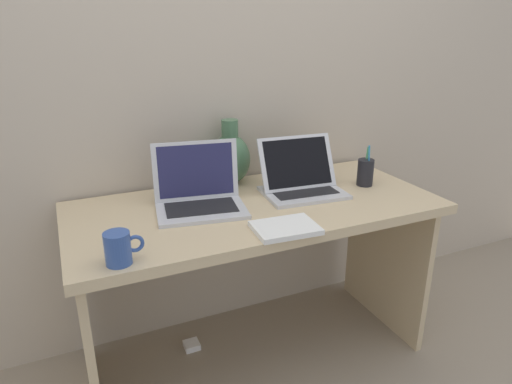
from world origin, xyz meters
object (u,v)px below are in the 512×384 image
Objects in this scene: coffee_mug at (119,248)px; notebook_stack at (285,228)px; laptop_left at (199,191)px; pen_cup at (365,172)px; laptop_right at (300,179)px; green_vase at (230,157)px; power_brick at (192,345)px.

notebook_stack is at bearing 0.35° from coffee_mug.
pen_cup is (0.76, -0.06, -0.00)m from laptop_left.
laptop_right is at bearing 53.26° from notebook_stack.
pen_cup is at bearing 27.00° from notebook_stack.
green_vase is 0.81m from coffee_mug.
laptop_right is at bearing 21.90° from coffee_mug.
pen_cup is (0.55, 0.28, 0.05)m from notebook_stack.
green_vase is at bearing 44.16° from coffee_mug.
laptop_left is at bearing 177.82° from laptop_right.
notebook_stack is 1.19× the size of pen_cup.
laptop_right is at bearing 172.33° from pen_cup.
coffee_mug is at bearing -158.10° from laptop_right.
green_vase reaches higher than coffee_mug.
green_vase is (-0.23, 0.24, 0.06)m from laptop_right.
notebook_stack is 0.62m from pen_cup.
pen_cup is at bearing -10.97° from power_brick.
green_vase is 2.42× the size of coffee_mug.
coffee_mug is at bearing -136.31° from laptop_left.
laptop_right is (0.45, -0.02, -0.00)m from laptop_left.
green_vase is 4.17× the size of power_brick.
green_vase is 1.30× the size of notebook_stack.
laptop_left reaches higher than coffee_mug.
notebook_stack is at bearing -59.98° from power_brick.
coffee_mug is at bearing -179.65° from notebook_stack.
pen_cup reaches higher than power_brick.
coffee_mug is 1.16m from pen_cup.
notebook_stack is at bearing -153.00° from pen_cup.
notebook_stack is 0.57m from coffee_mug.
power_brick is (0.32, 0.44, -0.79)m from coffee_mug.
green_vase is at bearing 134.32° from laptop_right.
notebook_stack reaches higher than power_brick.
coffee_mug is 0.96m from power_brick.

